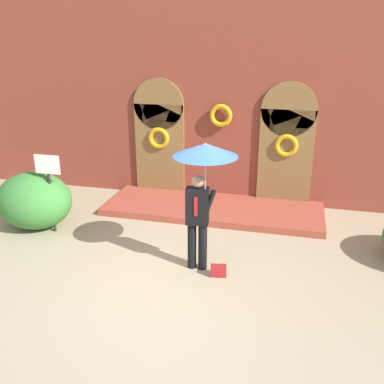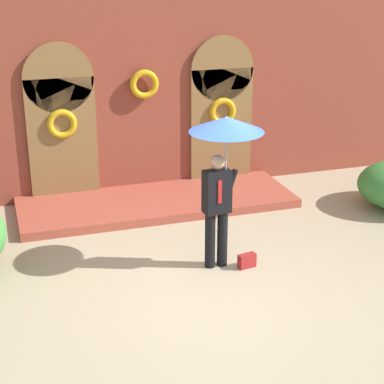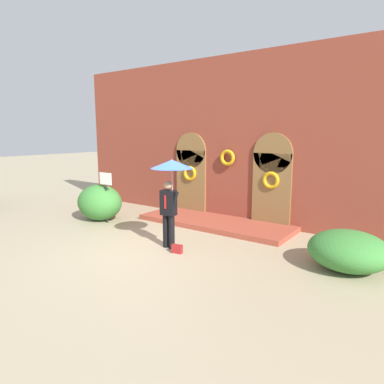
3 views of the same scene
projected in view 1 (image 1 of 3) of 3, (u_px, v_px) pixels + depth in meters
The scene contains 6 objects.
ground_plane at pixel (179, 277), 7.60m from camera, with size 80.00×80.00×0.00m, color tan.
building_facade at pixel (224, 94), 10.44m from camera, with size 14.00×2.30×5.60m.
person_with_umbrella at pixel (203, 169), 7.21m from camera, with size 1.10×1.10×2.36m.
handbag at pixel (218, 271), 7.58m from camera, with size 0.28×0.12×0.22m, color maroon.
sign_post at pixel (49, 181), 8.96m from camera, with size 0.56×0.06×1.72m.
shrub_left at pixel (34, 200), 9.37m from camera, with size 1.67×1.39×1.25m, color #387A33.
Camera 1 is at (1.82, -6.35, 4.07)m, focal length 40.00 mm.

